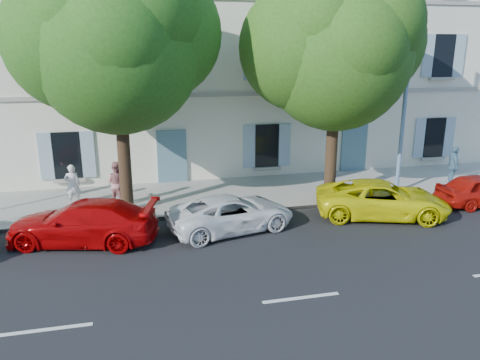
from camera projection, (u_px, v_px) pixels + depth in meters
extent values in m
plane|color=black|center=(259.00, 237.00, 15.42)|extent=(90.00, 90.00, 0.00)
cube|color=#A09E96|center=(231.00, 194.00, 19.57)|extent=(36.00, 4.50, 0.15)
cube|color=#9E998E|center=(243.00, 211.00, 17.53)|extent=(36.00, 0.16, 0.16)
cube|color=silver|center=(206.00, 47.00, 23.31)|extent=(28.00, 7.00, 12.00)
imported|color=#AC0406|center=(82.00, 222.00, 14.80)|extent=(5.05, 3.06, 1.37)
imported|color=white|center=(231.00, 213.00, 15.85)|extent=(4.66, 2.91, 1.20)
imported|color=yellow|center=(382.00, 199.00, 17.09)|extent=(5.21, 3.53, 1.33)
cylinder|color=#3A2819|center=(125.00, 163.00, 16.92)|extent=(0.46, 0.46, 3.63)
ellipsoid|color=#31701C|center=(117.00, 49.00, 15.81)|extent=(5.81, 5.81, 6.39)
cylinder|color=#3A2819|center=(331.00, 156.00, 18.48)|extent=(0.46, 0.46, 3.45)
ellipsoid|color=#396E1C|center=(337.00, 56.00, 17.42)|extent=(5.60, 5.60, 6.16)
cylinder|color=#7293BF|center=(406.00, 92.00, 18.52)|extent=(0.17, 0.17, 8.30)
imported|color=silver|center=(73.00, 185.00, 17.85)|extent=(0.62, 0.44, 1.60)
imported|color=#B77576|center=(117.00, 183.00, 17.84)|extent=(1.05, 0.99, 1.73)
imported|color=teal|center=(453.00, 166.00, 20.32)|extent=(0.73, 1.10, 1.74)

